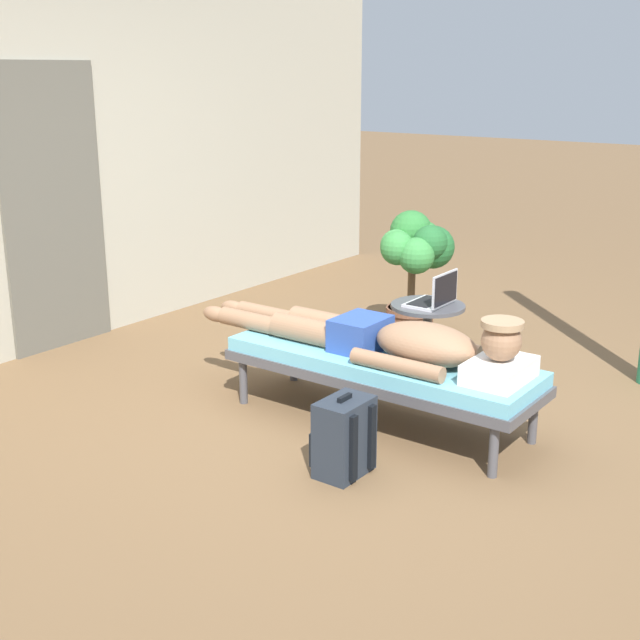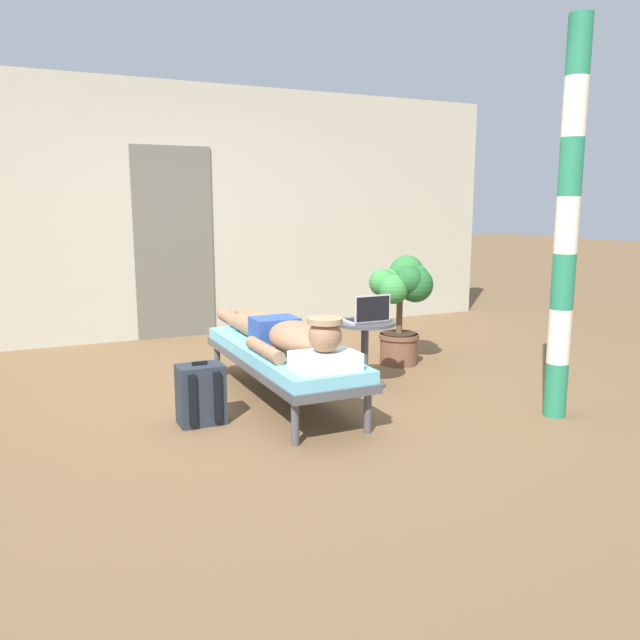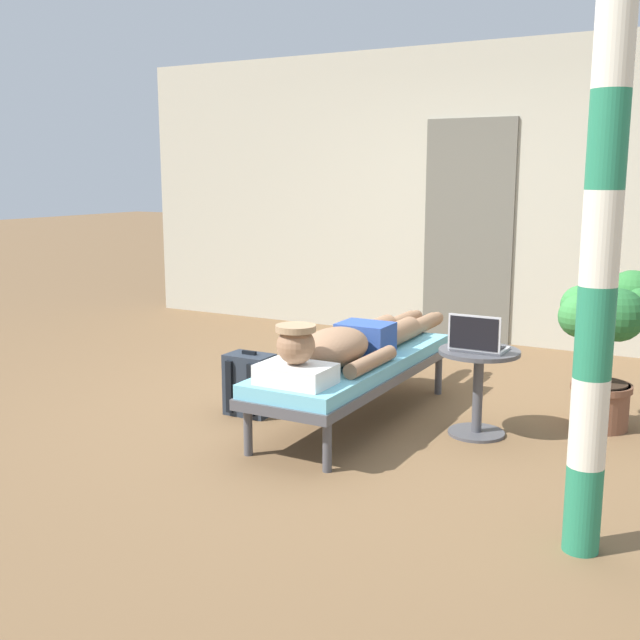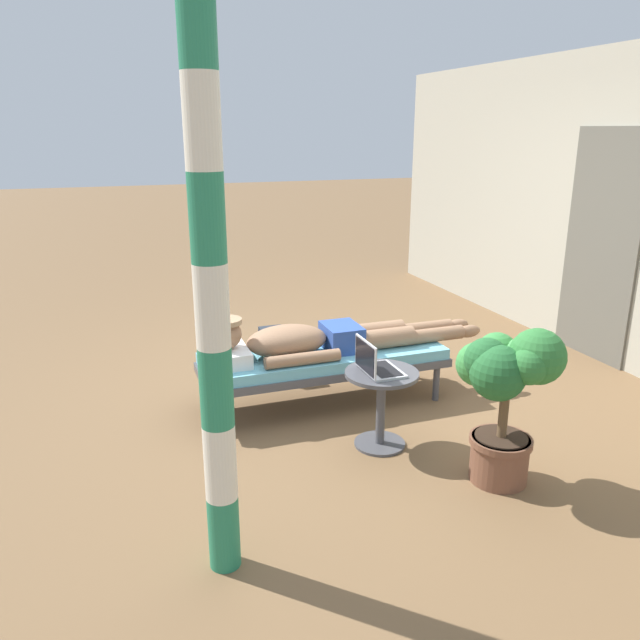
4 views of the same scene
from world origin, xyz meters
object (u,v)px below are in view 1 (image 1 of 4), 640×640
backpack (344,437)px  potted_plant (415,262)px  lounge_chair (381,366)px  side_table (427,329)px  laptop (435,297)px  person_reclining (390,339)px

backpack → potted_plant: bearing=21.1°
backpack → lounge_chair: bearing=16.9°
side_table → backpack: bearing=-167.1°
potted_plant → backpack: bearing=-158.9°
side_table → potted_plant: size_ratio=0.53×
lounge_chair → side_table: side_table is taller
lounge_chair → laptop: size_ratio=6.02×
laptop → potted_plant: size_ratio=0.32×
person_reclining → potted_plant: potted_plant is taller
person_reclining → laptop: size_ratio=7.00×
side_table → laptop: 0.23m
lounge_chair → backpack: size_ratio=4.40×
lounge_chair → person_reclining: bearing=-90.0°
person_reclining → backpack: (-0.66, -0.14, -0.32)m
side_table → lounge_chair: bearing=-170.7°
side_table → person_reclining: bearing=-166.6°
backpack → side_table: bearing=12.9°
side_table → laptop: size_ratio=1.69×
lounge_chair → person_reclining: (0.00, -0.06, 0.17)m
lounge_chair → laptop: 0.80m
side_table → backpack: (-1.42, -0.32, -0.16)m
lounge_chair → backpack: bearing=-163.1°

